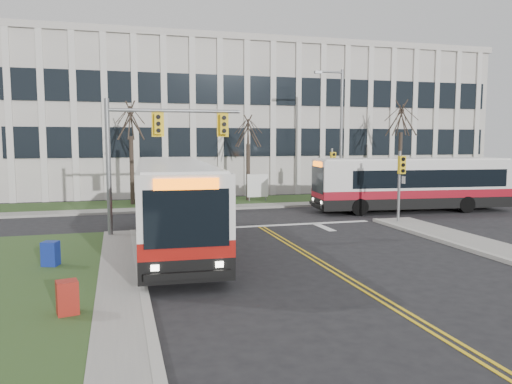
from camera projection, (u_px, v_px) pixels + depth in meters
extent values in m
plane|color=black|center=(324.00, 265.00, 17.54)|extent=(120.00, 120.00, 0.00)
cube|color=#9E9B93|center=(119.00, 338.00, 10.87)|extent=(1.20, 26.00, 0.14)
cube|color=#9E9B93|center=(303.00, 204.00, 33.43)|extent=(44.00, 1.60, 0.14)
cube|color=#324D21|center=(289.00, 200.00, 36.11)|extent=(44.00, 5.00, 0.12)
cube|color=beige|center=(247.00, 123.00, 46.99)|extent=(40.00, 16.00, 12.00)
cylinder|color=slate|center=(109.00, 169.00, 22.17)|extent=(0.22, 0.22, 6.20)
cylinder|color=slate|center=(175.00, 111.00, 22.70)|extent=(6.00, 0.16, 0.16)
cube|color=yellow|center=(158.00, 124.00, 22.40)|extent=(0.34, 0.24, 0.92)
cube|color=yellow|center=(224.00, 124.00, 23.20)|extent=(0.34, 0.24, 0.92)
cylinder|color=slate|center=(399.00, 188.00, 25.97)|extent=(0.14, 0.14, 3.80)
cube|color=yellow|center=(402.00, 165.00, 25.65)|extent=(0.34, 0.24, 0.92)
cylinder|color=slate|center=(332.00, 176.00, 34.11)|extent=(0.14, 0.14, 3.80)
cube|color=yellow|center=(333.00, 159.00, 33.80)|extent=(0.34, 0.24, 0.92)
cylinder|color=slate|center=(341.00, 137.00, 34.77)|extent=(0.20, 0.20, 9.20)
cylinder|color=slate|center=(330.00, 72.00, 34.07)|extent=(1.80, 0.14, 0.14)
cube|color=slate|center=(318.00, 72.00, 33.84)|extent=(0.50, 0.25, 0.18)
cylinder|color=slate|center=(249.00, 196.00, 34.76)|extent=(0.08, 0.08, 1.00)
cylinder|color=slate|center=(266.00, 195.00, 35.08)|extent=(0.08, 0.08, 1.00)
cube|color=white|center=(258.00, 186.00, 34.85)|extent=(1.50, 0.12, 1.60)
cylinder|color=#42352B|center=(132.00, 171.00, 32.94)|extent=(0.28, 0.28, 4.62)
cylinder|color=#42352B|center=(248.00, 173.00, 35.30)|extent=(0.28, 0.28, 4.09)
cylinder|color=#42352B|center=(400.00, 165.00, 38.26)|extent=(0.28, 0.28, 4.95)
cube|color=navy|center=(51.00, 255.00, 16.94)|extent=(0.62, 0.59, 0.95)
cube|color=maroon|center=(67.00, 300.00, 12.23)|extent=(0.58, 0.54, 0.95)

